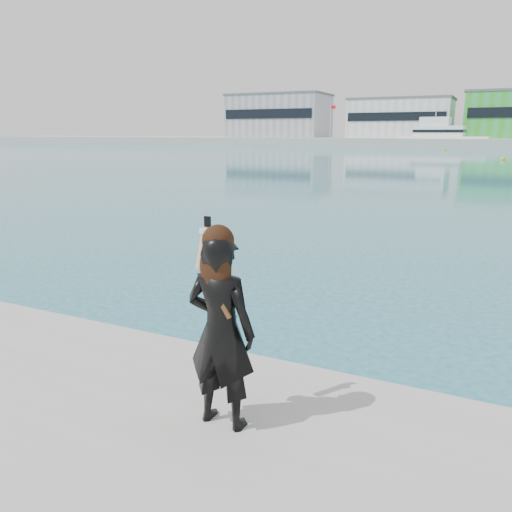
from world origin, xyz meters
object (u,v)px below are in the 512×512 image
at_px(buoy_near, 503,160).
at_px(woman, 221,326).
at_px(buoy_far, 445,150).
at_px(motor_yacht, 441,137).

bearing_deg(buoy_near, woman, -92.10).
distance_m(buoy_far, woman, 99.57).
bearing_deg(woman, buoy_far, -85.43).
bearing_deg(buoy_far, motor_yacht, 98.82).
distance_m(motor_yacht, buoy_near, 50.44).
bearing_deg(buoy_far, woman, -85.68).
bearing_deg(motor_yacht, buoy_near, -70.65).
bearing_deg(buoy_near, motor_yacht, 104.16).
xyz_separation_m(motor_yacht, woman, (9.90, -114.80, -0.69)).
bearing_deg(buoy_near, buoy_far, 106.57).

